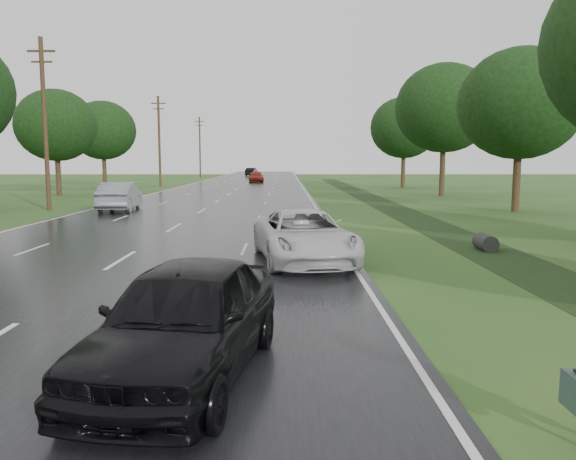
% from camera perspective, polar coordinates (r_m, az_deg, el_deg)
% --- Properties ---
extents(road, '(14.00, 180.00, 0.04)m').
position_cam_1_polar(road, '(53.65, -5.49, 3.94)').
color(road, black).
rests_on(road, ground).
extents(edge_stripe_east, '(0.12, 180.00, 0.01)m').
position_cam_1_polar(edge_stripe_east, '(53.46, 1.75, 3.99)').
color(edge_stripe_east, silver).
rests_on(edge_stripe_east, road).
extents(edge_stripe_west, '(0.12, 180.00, 0.01)m').
position_cam_1_polar(edge_stripe_west, '(54.68, -12.57, 3.89)').
color(edge_stripe_west, silver).
rests_on(edge_stripe_west, road).
extents(center_line, '(0.12, 180.00, 0.01)m').
position_cam_1_polar(center_line, '(53.65, -5.49, 3.97)').
color(center_line, silver).
rests_on(center_line, road).
extents(drainage_ditch, '(2.20, 120.00, 0.56)m').
position_cam_1_polar(drainage_ditch, '(28.01, 13.43, 0.91)').
color(drainage_ditch, black).
rests_on(drainage_ditch, ground).
extents(utility_pole_mid, '(1.60, 0.26, 10.00)m').
position_cam_1_polar(utility_pole_mid, '(36.26, -23.48, 10.06)').
color(utility_pole_mid, '#3A2417').
rests_on(utility_pole_mid, ground).
extents(utility_pole_far, '(1.60, 0.26, 10.00)m').
position_cam_1_polar(utility_pole_far, '(64.93, -12.95, 8.91)').
color(utility_pole_far, '#3A2417').
rests_on(utility_pole_far, ground).
extents(utility_pole_distant, '(1.60, 0.26, 10.00)m').
position_cam_1_polar(utility_pole_distant, '(94.43, -8.94, 8.39)').
color(utility_pole_distant, '#3A2417').
rests_on(utility_pole_distant, ground).
extents(tree_east_c, '(7.00, 7.00, 9.29)m').
position_cam_1_polar(tree_east_c, '(35.13, 22.53, 11.76)').
color(tree_east_c, '#3A2417').
rests_on(tree_east_c, ground).
extents(tree_east_d, '(8.00, 8.00, 10.76)m').
position_cam_1_polar(tree_east_d, '(48.30, 15.60, 11.83)').
color(tree_east_d, '#3A2417').
rests_on(tree_east_d, ground).
extents(tree_east_f, '(7.20, 7.20, 9.62)m').
position_cam_1_polar(tree_east_f, '(61.75, 11.72, 10.14)').
color(tree_east_f, '#3A2417').
rests_on(tree_east_f, ground).
extents(tree_west_d, '(6.60, 6.60, 8.80)m').
position_cam_1_polar(tree_west_d, '(51.12, -22.52, 9.79)').
color(tree_west_d, '#3A2417').
rests_on(tree_west_d, ground).
extents(tree_west_f, '(7.00, 7.00, 9.29)m').
position_cam_1_polar(tree_west_f, '(64.50, -18.29, 9.58)').
color(tree_west_f, '#3A2417').
rests_on(tree_west_f, ground).
extents(white_pickup, '(3.28, 5.70, 1.50)m').
position_cam_1_polar(white_pickup, '(16.24, 1.63, -0.62)').
color(white_pickup, silver).
rests_on(white_pickup, road).
extents(dark_sedan, '(2.62, 4.94, 1.60)m').
position_cam_1_polar(dark_sedan, '(7.81, -10.42, -8.85)').
color(dark_sedan, black).
rests_on(dark_sedan, road).
extents(silver_sedan, '(2.22, 5.21, 1.67)m').
position_cam_1_polar(silver_sedan, '(34.08, -16.72, 3.30)').
color(silver_sedan, gray).
rests_on(silver_sedan, road).
extents(far_car_red, '(2.30, 4.80, 1.35)m').
position_cam_1_polar(far_car_red, '(74.65, -3.26, 5.38)').
color(far_car_red, maroon).
rests_on(far_car_red, road).
extents(far_car_dark, '(2.26, 4.73, 1.50)m').
position_cam_1_polar(far_car_dark, '(103.79, -3.71, 5.91)').
color(far_car_dark, black).
rests_on(far_car_dark, road).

